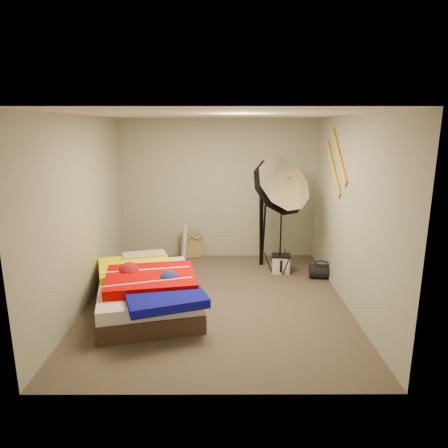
{
  "coord_description": "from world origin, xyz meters",
  "views": [
    {
      "loc": [
        0.08,
        -5.13,
        2.35
      ],
      "look_at": [
        0.1,
        0.6,
        0.95
      ],
      "focal_mm": 32.0,
      "sensor_mm": 36.0,
      "label": 1
    }
  ],
  "objects_px": {
    "bed": "(148,289)",
    "camera_tripod": "(262,220)",
    "tote_bag": "(191,247)",
    "wrapping_roll": "(185,243)",
    "duffel_bag": "(321,271)",
    "camera_case": "(281,264)",
    "photo_umbrella": "(279,187)"
  },
  "relations": [
    {
      "from": "photo_umbrella",
      "to": "tote_bag",
      "type": "bearing_deg",
      "value": 145.52
    },
    {
      "from": "camera_tripod",
      "to": "bed",
      "type": "bearing_deg",
      "value": -134.29
    },
    {
      "from": "photo_umbrella",
      "to": "camera_tripod",
      "type": "distance_m",
      "value": 0.9
    },
    {
      "from": "tote_bag",
      "to": "wrapping_roll",
      "type": "height_order",
      "value": "wrapping_roll"
    },
    {
      "from": "bed",
      "to": "camera_case",
      "type": "bearing_deg",
      "value": 33.93
    },
    {
      "from": "camera_case",
      "to": "duffel_bag",
      "type": "distance_m",
      "value": 0.66
    },
    {
      "from": "bed",
      "to": "photo_umbrella",
      "type": "bearing_deg",
      "value": 31.15
    },
    {
      "from": "tote_bag",
      "to": "duffel_bag",
      "type": "bearing_deg",
      "value": -43.99
    },
    {
      "from": "tote_bag",
      "to": "camera_case",
      "type": "bearing_deg",
      "value": -45.23
    },
    {
      "from": "camera_tripod",
      "to": "duffel_bag",
      "type": "bearing_deg",
      "value": -35.87
    },
    {
      "from": "camera_case",
      "to": "photo_umbrella",
      "type": "bearing_deg",
      "value": -110.16
    },
    {
      "from": "tote_bag",
      "to": "camera_tripod",
      "type": "bearing_deg",
      "value": -35.88
    },
    {
      "from": "wrapping_roll",
      "to": "camera_case",
      "type": "height_order",
      "value": "wrapping_roll"
    },
    {
      "from": "wrapping_roll",
      "to": "camera_tripod",
      "type": "height_order",
      "value": "camera_tripod"
    },
    {
      "from": "bed",
      "to": "camera_tripod",
      "type": "xyz_separation_m",
      "value": [
        1.66,
        1.7,
        0.53
      ]
    },
    {
      "from": "bed",
      "to": "camera_tripod",
      "type": "relative_size",
      "value": 1.51
    },
    {
      "from": "wrapping_roll",
      "to": "photo_umbrella",
      "type": "height_order",
      "value": "photo_umbrella"
    },
    {
      "from": "duffel_bag",
      "to": "bed",
      "type": "bearing_deg",
      "value": -150.57
    },
    {
      "from": "duffel_bag",
      "to": "bed",
      "type": "xyz_separation_m",
      "value": [
        -2.56,
        -1.05,
        0.15
      ]
    },
    {
      "from": "photo_umbrella",
      "to": "camera_tripod",
      "type": "xyz_separation_m",
      "value": [
        -0.19,
        0.58,
        -0.65
      ]
    },
    {
      "from": "camera_case",
      "to": "camera_tripod",
      "type": "bearing_deg",
      "value": 133.15
    },
    {
      "from": "camera_case",
      "to": "photo_umbrella",
      "type": "height_order",
      "value": "photo_umbrella"
    },
    {
      "from": "tote_bag",
      "to": "photo_umbrella",
      "type": "distance_m",
      "value": 2.15
    },
    {
      "from": "tote_bag",
      "to": "bed",
      "type": "distance_m",
      "value": 2.15
    },
    {
      "from": "tote_bag",
      "to": "wrapping_roll",
      "type": "xyz_separation_m",
      "value": [
        -0.1,
        -0.24,
        0.13
      ]
    },
    {
      "from": "camera_case",
      "to": "camera_tripod",
      "type": "distance_m",
      "value": 0.82
    },
    {
      "from": "bed",
      "to": "camera_tripod",
      "type": "height_order",
      "value": "camera_tripod"
    },
    {
      "from": "bed",
      "to": "camera_tripod",
      "type": "bearing_deg",
      "value": 45.71
    },
    {
      "from": "camera_case",
      "to": "bed",
      "type": "distance_m",
      "value": 2.35
    },
    {
      "from": "tote_bag",
      "to": "bed",
      "type": "xyz_separation_m",
      "value": [
        -0.41,
        -2.11,
        0.06
      ]
    },
    {
      "from": "camera_case",
      "to": "bed",
      "type": "bearing_deg",
      "value": -139.31
    },
    {
      "from": "duffel_bag",
      "to": "photo_umbrella",
      "type": "distance_m",
      "value": 1.51
    }
  ]
}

